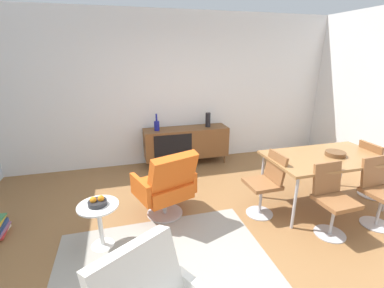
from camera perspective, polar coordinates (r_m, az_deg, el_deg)
name	(u,v)px	position (r m, az deg, el deg)	size (l,w,h in m)	color
ground_plane	(224,237)	(3.38, 6.89, -19.10)	(8.32, 8.32, 0.00)	olive
wall_back	(176,90)	(5.21, -3.44, 11.37)	(6.80, 0.12, 2.80)	white
sideboard	(186,142)	(5.16, -1.27, 0.37)	(1.60, 0.45, 0.72)	brown
vase_cobalt	(157,125)	(4.95, -7.53, 4.00)	(0.10, 0.10, 0.31)	navy
vase_sculptural_dark	(208,120)	(5.16, 3.42, 5.17)	(0.10, 0.10, 0.27)	black
dining_table	(326,159)	(4.09, 26.66, -2.88)	(1.60, 0.90, 0.74)	olive
wooden_bowl_on_table	(335,154)	(4.13, 28.24, -1.84)	(0.26, 0.26, 0.06)	brown
dining_chair_front_left	(332,197)	(3.59, 27.71, -10.03)	(0.41, 0.44, 0.86)	brown
dining_chair_far_end	(374,167)	(4.79, 34.26, -4.13)	(0.43, 0.41, 0.86)	brown
dining_chair_near_window	(266,182)	(3.67, 15.57, -7.78)	(0.43, 0.41, 0.86)	brown
dining_chair_front_right	(379,190)	(4.07, 35.04, -7.98)	(0.43, 0.45, 0.86)	brown
lounge_chair_red	(166,184)	(3.49, -5.49, -8.57)	(0.85, 0.82, 0.95)	#D85919
side_table_round	(100,221)	(3.22, -19.05, -15.20)	(0.44, 0.44, 0.52)	white
fruit_bowl	(97,202)	(3.10, -19.52, -11.57)	(0.20, 0.20, 0.11)	#262628
area_rug	(165,269)	(2.99, -5.72, -25.02)	(2.20, 1.70, 0.01)	gray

